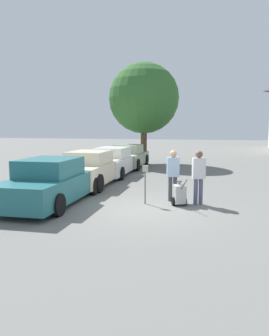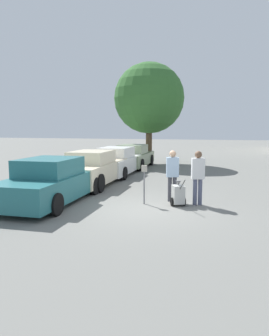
{
  "view_description": "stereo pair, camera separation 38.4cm",
  "coord_description": "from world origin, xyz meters",
  "views": [
    {
      "loc": [
        2.19,
        -10.02,
        2.59
      ],
      "look_at": [
        -0.66,
        1.6,
        1.1
      ],
      "focal_mm": 35.0,
      "sensor_mm": 36.0,
      "label": 1
    },
    {
      "loc": [
        2.56,
        -9.92,
        2.59
      ],
      "look_at": [
        -0.66,
        1.6,
        1.1
      ],
      "focal_mm": 35.0,
      "sensor_mm": 36.0,
      "label": 2
    }
  ],
  "objects": [
    {
      "name": "ground_plane",
      "position": [
        0.0,
        0.0,
        0.0
      ],
      "size": [
        120.0,
        120.0,
        0.0
      ],
      "primitive_type": "plane",
      "color": "slate"
    },
    {
      "name": "parked_car_teal",
      "position": [
        -3.16,
        0.02,
        0.71
      ],
      "size": [
        2.14,
        5.1,
        1.55
      ],
      "rotation": [
        0.0,
        0.0,
        0.03
      ],
      "color": "#23666B",
      "rests_on": "ground_plane"
    },
    {
      "name": "parked_car_cream",
      "position": [
        -3.16,
        3.62,
        0.73
      ],
      "size": [
        2.05,
        5.08,
        1.55
      ],
      "rotation": [
        0.0,
        0.0,
        0.03
      ],
      "color": "beige",
      "rests_on": "ground_plane"
    },
    {
      "name": "parked_car_white",
      "position": [
        -3.16,
        6.98,
        0.7
      ],
      "size": [
        2.02,
        5.32,
        1.51
      ],
      "rotation": [
        0.0,
        0.0,
        0.03
      ],
      "color": "silver",
      "rests_on": "ground_plane"
    },
    {
      "name": "parked_car_sage",
      "position": [
        -3.16,
        10.29,
        0.69
      ],
      "size": [
        2.04,
        4.9,
        1.49
      ],
      "rotation": [
        0.0,
        0.0,
        0.03
      ],
      "color": "gray",
      "rests_on": "ground_plane"
    },
    {
      "name": "parking_meter",
      "position": [
        -0.06,
        0.67,
        0.92
      ],
      "size": [
        0.18,
        0.09,
        1.32
      ],
      "color": "slate",
      "rests_on": "ground_plane"
    },
    {
      "name": "person_worker",
      "position": [
        0.8,
        1.32,
        1.03
      ],
      "size": [
        0.47,
        0.33,
        1.79
      ],
      "rotation": [
        0.0,
        0.0,
        3.44
      ],
      "color": "#3F3F47",
      "rests_on": "ground_plane"
    },
    {
      "name": "person_supervisor",
      "position": [
        1.7,
        1.02,
        1.04
      ],
      "size": [
        0.46,
        0.33,
        1.82
      ],
      "rotation": [
        0.0,
        0.0,
        3.43
      ],
      "color": "#515670",
      "rests_on": "ground_plane"
    },
    {
      "name": "equipment_cart",
      "position": [
        1.1,
        0.71,
        0.39
      ],
      "size": [
        0.59,
        0.98,
        1.0
      ],
      "rotation": [
        0.0,
        0.0,
        0.41
      ],
      "color": "#B2B2AD",
      "rests_on": "ground_plane"
    },
    {
      "name": "shade_tree",
      "position": [
        -2.73,
        12.86,
        4.6
      ],
      "size": [
        4.93,
        4.93,
        7.08
      ],
      "color": "brown",
      "rests_on": "ground_plane"
    }
  ]
}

